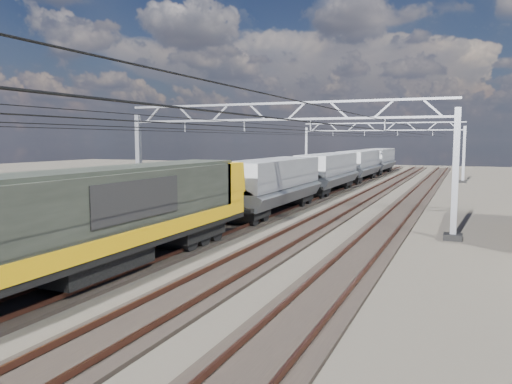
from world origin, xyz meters
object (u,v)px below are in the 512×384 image
at_px(hopper_wagon_third, 359,163).
at_px(hopper_wagon_mid, 328,170).
at_px(catenary_gantry_far, 381,149).
at_px(hopper_wagon_lead, 273,181).
at_px(locomotive, 90,217).
at_px(hopper_wagon_fourth, 379,159).
at_px(catenary_gantry_mid, 277,159).

bearing_deg(hopper_wagon_third, hopper_wagon_mid, -90.00).
bearing_deg(catenary_gantry_far, hopper_wagon_lead, -93.65).
height_order(locomotive, hopper_wagon_fourth, locomotive).
relative_size(catenary_gantry_far, hopper_wagon_fourth, 1.53).
relative_size(catenary_gantry_mid, catenary_gantry_far, 1.00).
relative_size(hopper_wagon_lead, hopper_wagon_fourth, 1.00).
bearing_deg(hopper_wagon_lead, hopper_wagon_fourth, 90.00).
distance_m(catenary_gantry_mid, catenary_gantry_far, 36.00).
bearing_deg(hopper_wagon_mid, hopper_wagon_lead, -90.00).
bearing_deg(hopper_wagon_fourth, catenary_gantry_mid, -87.58).
relative_size(hopper_wagon_third, hopper_wagon_fourth, 1.00).
relative_size(hopper_wagon_mid, hopper_wagon_fourth, 1.00).
xyz_separation_m(locomotive, hopper_wagon_lead, (-0.00, 17.70, -0.09)).
bearing_deg(catenary_gantry_far, hopper_wagon_third, -124.15).
bearing_deg(hopper_wagon_mid, catenary_gantry_far, 83.35).
distance_m(catenary_gantry_far, hopper_wagon_fourth, 11.55).
distance_m(locomotive, hopper_wagon_fourth, 60.30).
relative_size(catenary_gantry_far, hopper_wagon_lead, 1.53).
distance_m(locomotive, hopper_wagon_third, 46.10).
distance_m(hopper_wagon_third, hopper_wagon_fourth, 14.20).
bearing_deg(hopper_wagon_third, catenary_gantry_far, 55.85).
bearing_deg(locomotive, hopper_wagon_third, 90.00).
height_order(hopper_wagon_mid, hopper_wagon_fourth, same).
xyz_separation_m(hopper_wagon_lead, hopper_wagon_third, (0.00, 28.40, 0.00)).
relative_size(hopper_wagon_lead, hopper_wagon_mid, 1.00).
relative_size(catenary_gantry_far, locomotive, 0.94).
bearing_deg(locomotive, hopper_wagon_mid, 90.00).
bearing_deg(catenary_gantry_mid, hopper_wagon_third, 93.46).
relative_size(hopper_wagon_mid, hopper_wagon_third, 1.00).
xyz_separation_m(catenary_gantry_far, locomotive, (-2.00, -49.04, -1.58)).
relative_size(locomotive, hopper_wagon_third, 1.62).
xyz_separation_m(hopper_wagon_mid, hopper_wagon_third, (0.00, 14.20, 0.00)).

